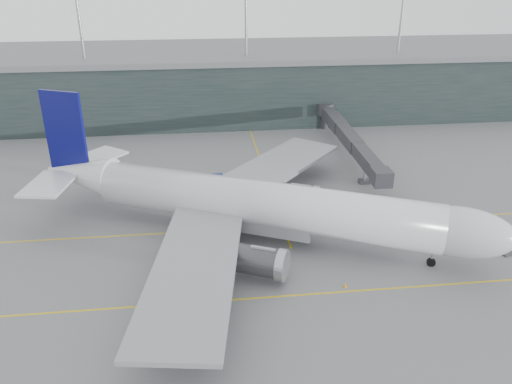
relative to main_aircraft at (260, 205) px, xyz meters
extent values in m
plane|color=#5B5B60|center=(-1.23, 6.83, -5.04)|extent=(320.00, 320.00, 0.00)
cube|color=gold|center=(-1.23, 2.83, -5.03)|extent=(160.00, 0.25, 0.02)
cube|color=gold|center=(-1.23, -13.17, -5.03)|extent=(160.00, 0.25, 0.02)
cube|color=gold|center=(3.77, 26.83, -5.03)|extent=(0.25, 60.00, 0.02)
cube|color=#1E2928|center=(-1.23, 64.83, 1.96)|extent=(240.00, 35.00, 14.00)
cube|color=slate|center=(-1.23, 64.83, 9.56)|extent=(240.00, 36.00, 1.20)
cylinder|color=#9E9EA3|center=(-31.23, 54.83, 16.96)|extent=(0.60, 0.60, 14.00)
cylinder|color=#9E9EA3|center=(3.77, 54.83, 16.96)|extent=(0.60, 0.60, 14.00)
cylinder|color=#9E9EA3|center=(38.77, 54.83, 16.96)|extent=(0.60, 0.60, 14.00)
cylinder|color=silver|center=(0.41, -0.19, 0.16)|extent=(43.54, 24.42, 6.08)
ellipsoid|color=silver|center=(22.25, -10.26, 0.16)|extent=(14.15, 10.87, 6.08)
cone|color=silver|center=(-24.99, 11.52, 0.85)|extent=(12.25, 9.82, 5.84)
cube|color=gray|center=(-0.48, 0.22, -2.19)|extent=(16.31, 11.03, 1.96)
cube|color=black|center=(25.63, -11.82, 1.14)|extent=(3.19, 3.58, 0.79)
cube|color=gray|center=(-8.63, -12.77, -0.82)|extent=(13.06, 29.47, 0.54)
cylinder|color=#3A3A3F|center=(-1.71, -9.48, -2.49)|extent=(7.68, 5.99, 3.43)
cube|color=gray|center=(4.11, 14.86, -0.82)|extent=(25.27, 27.32, 0.54)
cylinder|color=#3A3A3F|center=(6.10, 7.45, -2.49)|extent=(7.68, 5.99, 3.43)
cube|color=#0B0C5A|center=(-26.32, 12.13, 7.03)|extent=(6.00, 3.12, 11.78)
cube|color=silver|center=(-28.14, 7.03, 1.34)|extent=(6.81, 9.62, 0.34)
cube|color=silver|center=(-23.62, 16.83, 1.34)|extent=(9.80, 10.24, 0.34)
cylinder|color=black|center=(20.02, -9.23, -4.50)|extent=(1.14, 0.81, 1.08)
cylinder|color=#9E9EA3|center=(20.02, -9.23, -3.76)|extent=(0.29, 0.29, 2.55)
cylinder|color=black|center=(-5.12, -2.82, -4.40)|extent=(1.36, 0.98, 1.28)
cylinder|color=black|center=(-1.18, 5.73, -4.40)|extent=(1.36, 0.98, 1.28)
cube|color=#302F35|center=(19.62, 8.51, -0.65)|extent=(2.89, 3.23, 2.46)
cube|color=#302F35|center=(19.80, 15.80, -0.65)|extent=(2.47, 11.47, 2.20)
cube|color=#302F35|center=(20.08, 27.21, -0.65)|extent=(2.69, 11.48, 2.28)
cube|color=#302F35|center=(20.36, 38.63, -0.65)|extent=(2.91, 11.48, 2.37)
cylinder|color=#9E9EA3|center=(19.82, 16.41, -3.37)|extent=(0.44, 0.44, 3.34)
cube|color=#3A3A3F|center=(19.82, 16.41, -4.73)|extent=(1.79, 1.36, 0.61)
cylinder|color=#302F35|center=(19.62, 47.33, -0.65)|extent=(3.51, 3.51, 2.64)
cylinder|color=#302F35|center=(19.62, 47.33, -3.46)|extent=(1.58, 1.58, 3.16)
cube|color=red|center=(28.26, -1.34, -4.18)|extent=(2.55, 2.06, 1.31)
cylinder|color=black|center=(27.67, -2.08, -4.84)|extent=(0.43, 0.27, 0.40)
cylinder|color=black|center=(29.19, -1.55, -4.84)|extent=(0.43, 0.27, 0.40)
cylinder|color=black|center=(27.34, -1.13, -4.84)|extent=(0.43, 0.27, 0.40)
cylinder|color=black|center=(28.86, -0.60, -4.84)|extent=(0.43, 0.27, 0.40)
cube|color=#323237|center=(31.12, -7.07, -4.88)|extent=(3.23, 2.94, 0.26)
cube|color=#3A3A3F|center=(-4.79, 17.96, -4.88)|extent=(2.37, 2.00, 0.22)
cube|color=#9EA4A9|center=(-4.79, 17.96, -3.90)|extent=(1.93, 1.83, 1.63)
cube|color=navy|center=(-4.79, 17.96, -3.05)|extent=(1.99, 1.90, 0.09)
cube|color=#3A3A3F|center=(-4.65, 17.83, -4.89)|extent=(1.97, 1.59, 0.19)
cube|color=#A7ACB3|center=(-4.65, 17.83, -4.02)|extent=(1.58, 1.49, 1.46)
cube|color=navy|center=(-4.65, 17.83, -3.26)|extent=(1.63, 1.54, 0.08)
cube|color=#3A3A3F|center=(-1.82, 17.05, -4.88)|extent=(2.48, 2.21, 0.21)
cube|color=#9EA2AA|center=(-1.82, 17.05, -3.96)|extent=(2.05, 1.99, 1.55)
cube|color=navy|center=(-1.82, 17.05, -3.15)|extent=(2.12, 2.05, 0.08)
cone|color=orange|center=(33.19, 2.33, -4.64)|extent=(0.50, 0.50, 0.80)
cone|color=orange|center=(8.33, -12.32, -4.71)|extent=(0.42, 0.42, 0.66)
cone|color=orange|center=(6.44, 17.73, -4.65)|extent=(0.48, 0.48, 0.77)
cone|color=orange|center=(-8.11, -5.20, -4.66)|extent=(0.48, 0.48, 0.76)
camera|label=1|loc=(-7.33, -58.20, 28.74)|focal=35.00mm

